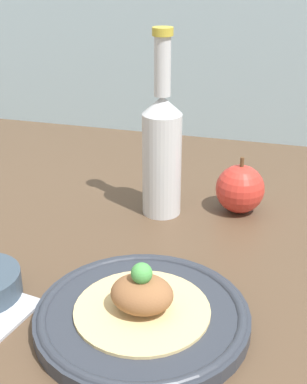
{
  "coord_description": "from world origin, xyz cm",
  "views": [
    {
      "loc": [
        14.44,
        -64.29,
        41.07
      ],
      "look_at": [
        -3.31,
        -1.52,
        10.48
      ],
      "focal_mm": 50.0,
      "sensor_mm": 36.0,
      "label": 1
    }
  ],
  "objects_px": {
    "plate": "(142,316)",
    "cider_bottle": "(162,149)",
    "apple": "(240,189)",
    "plated_food": "(142,298)"
  },
  "relations": [
    {
      "from": "plate",
      "to": "cider_bottle",
      "type": "xyz_separation_m",
      "value": [
        -0.05,
        0.29,
        0.1
      ]
    },
    {
      "from": "plate",
      "to": "cider_bottle",
      "type": "bearing_deg",
      "value": 100.55
    },
    {
      "from": "plate",
      "to": "apple",
      "type": "distance_m",
      "value": 0.34
    },
    {
      "from": "plate",
      "to": "cider_bottle",
      "type": "relative_size",
      "value": 0.85
    },
    {
      "from": "plate",
      "to": "plated_food",
      "type": "bearing_deg",
      "value": 0.0
    },
    {
      "from": "cider_bottle",
      "to": "apple",
      "type": "relative_size",
      "value": 3.11
    },
    {
      "from": "cider_bottle",
      "to": "apple",
      "type": "height_order",
      "value": "cider_bottle"
    },
    {
      "from": "plate",
      "to": "cider_bottle",
      "type": "height_order",
      "value": "cider_bottle"
    },
    {
      "from": "plate",
      "to": "plated_food",
      "type": "relative_size",
      "value": 1.58
    },
    {
      "from": "plated_food",
      "to": "cider_bottle",
      "type": "height_order",
      "value": "cider_bottle"
    }
  ]
}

